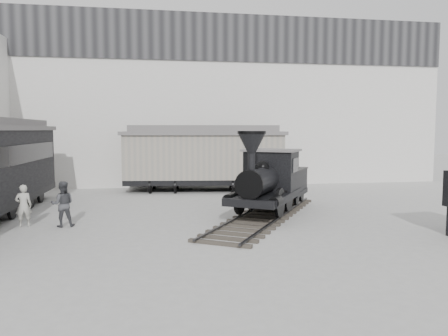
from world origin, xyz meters
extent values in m
plane|color=#9E9E9B|center=(0.00, 0.00, 0.00)|extent=(90.00, 90.00, 0.00)
cube|color=silver|center=(0.00, 15.00, 5.50)|extent=(34.00, 2.40, 11.00)
cube|color=#232326|center=(0.00, 13.75, 9.50)|extent=(34.00, 0.12, 3.00)
cube|color=#352F29|center=(1.83, 3.25, 0.09)|extent=(7.05, 9.58, 0.17)
cube|color=#2D2D30|center=(1.16, 3.66, 0.14)|extent=(5.29, 8.49, 0.06)
cube|color=#2D2D30|center=(2.49, 2.84, 0.14)|extent=(5.29, 8.49, 0.06)
cylinder|color=black|center=(0.83, 3.23, 0.77)|extent=(0.73, 1.08, 1.19)
cylinder|color=black|center=(2.26, 2.35, 0.77)|extent=(0.73, 1.08, 1.19)
cylinder|color=black|center=(1.56, 4.43, 0.77)|extent=(0.73, 1.08, 1.19)
cylinder|color=black|center=(2.99, 3.54, 0.77)|extent=(0.73, 1.08, 1.19)
cube|color=black|center=(1.91, 3.39, 0.90)|extent=(3.88, 4.44, 0.30)
cylinder|color=black|center=(1.51, 2.75, 1.59)|extent=(2.22, 2.68, 1.08)
cylinder|color=black|center=(1.00, 1.92, 2.43)|extent=(0.39, 0.39, 0.65)
cone|color=black|center=(1.00, 1.92, 3.13)|extent=(1.43, 1.43, 0.76)
sphere|color=black|center=(1.74, 3.11, 2.10)|extent=(0.56, 0.56, 0.56)
cube|color=black|center=(2.42, 4.21, 1.88)|extent=(2.56, 2.35, 1.67)
cube|color=slate|center=(2.42, 4.21, 2.76)|extent=(2.85, 2.64, 0.09)
cube|color=black|center=(3.44, 5.87, 1.28)|extent=(2.79, 2.86, 0.97)
cylinder|color=black|center=(-1.99, 11.95, 0.41)|extent=(2.14, 1.06, 0.82)
cylinder|color=black|center=(2.70, 11.38, 0.41)|extent=(2.14, 1.06, 0.82)
cube|color=black|center=(0.36, 11.67, 0.62)|extent=(9.50, 3.67, 0.31)
cube|color=gray|center=(0.36, 11.67, 2.06)|extent=(9.51, 3.77, 2.57)
cube|color=slate|center=(0.36, 11.67, 3.45)|extent=(9.86, 4.11, 0.21)
cube|color=slate|center=(0.36, 11.67, 3.73)|extent=(8.93, 2.29, 0.37)
cylinder|color=black|center=(-9.43, 7.99, 0.44)|extent=(2.31, 0.94, 0.87)
cube|color=black|center=(-8.06, 4.21, 2.64)|extent=(0.38, 11.63, 0.78)
imported|color=#B9B7AC|center=(-7.51, 3.09, 0.80)|extent=(0.66, 0.51, 1.60)
imported|color=#414247|center=(-6.05, 2.86, 0.86)|extent=(0.92, 0.76, 1.72)
camera|label=1|loc=(-2.73, -14.14, 3.64)|focal=35.00mm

